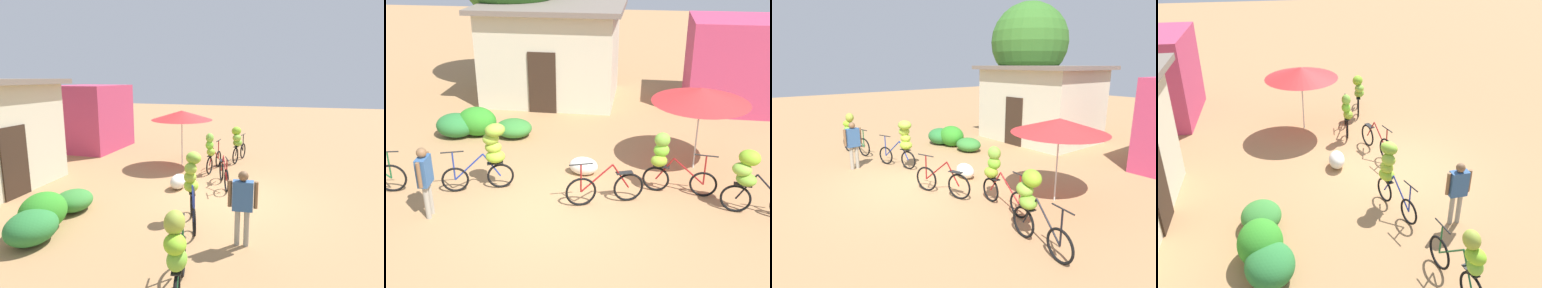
# 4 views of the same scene
# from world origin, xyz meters

# --- Properties ---
(ground_plane) EXTENTS (60.00, 60.00, 0.00)m
(ground_plane) POSITION_xyz_m (0.00, 0.00, 0.00)
(ground_plane) COLOR #A77B4F
(hedge_bush_front_left) EXTENTS (1.14, 0.95, 0.68)m
(hedge_bush_front_left) POSITION_xyz_m (-3.55, 3.34, 0.34)
(hedge_bush_front_left) COLOR #2C7635
(hedge_bush_front_left) RESTS_ON ground
(hedge_bush_front_right) EXTENTS (1.14, 0.91, 0.84)m
(hedge_bush_front_right) POSITION_xyz_m (-2.98, 3.53, 0.42)
(hedge_bush_front_right) COLOR #308A24
(hedge_bush_front_right) RESTS_ON ground
(hedge_bush_mid) EXTENTS (1.05, 0.89, 0.52)m
(hedge_bush_mid) POSITION_xyz_m (-1.89, 3.55, 0.26)
(hedge_bush_mid) COLOR #378033
(hedge_bush_mid) RESTS_ON ground
(market_umbrella) EXTENTS (2.31, 2.31, 2.08)m
(market_umbrella) POSITION_xyz_m (3.08, 2.29, 1.91)
(market_umbrella) COLOR beige
(market_umbrella) RESTS_ON ground
(bicycle_leftmost) EXTENTS (1.68, 0.52, 1.52)m
(bicycle_leftmost) POSITION_xyz_m (-4.53, -0.08, 0.87)
(bicycle_leftmost) COLOR black
(bicycle_leftmost) RESTS_ON ground
(bicycle_near_pile) EXTENTS (1.54, 0.66, 1.60)m
(bicycle_near_pile) POSITION_xyz_m (-1.55, 0.56, 0.95)
(bicycle_near_pile) COLOR black
(bicycle_near_pile) RESTS_ON ground
(bicycle_center_loaded) EXTENTS (1.64, 0.61, 1.00)m
(bicycle_center_loaded) POSITION_xyz_m (1.04, 0.28, 0.37)
(bicycle_center_loaded) COLOR black
(bicycle_center_loaded) RESTS_ON ground
(bicycle_by_shop) EXTENTS (1.64, 0.39, 1.43)m
(bicycle_by_shop) POSITION_xyz_m (2.34, 0.98, 0.80)
(bicycle_by_shop) COLOR black
(bicycle_by_shop) RESTS_ON ground
(bicycle_rightmost) EXTENTS (1.60, 0.53, 1.43)m
(bicycle_rightmost) POSITION_xyz_m (3.98, 0.30, 0.86)
(bicycle_rightmost) COLOR black
(bicycle_rightmost) RESTS_ON ground
(produce_sack) EXTENTS (0.73, 0.50, 0.44)m
(produce_sack) POSITION_xyz_m (0.41, 1.55, 0.22)
(produce_sack) COLOR silver
(produce_sack) RESTS_ON ground
(person_vendor) EXTENTS (0.23, 0.58, 1.54)m
(person_vendor) POSITION_xyz_m (-2.48, -0.73, 0.94)
(person_vendor) COLOR gray
(person_vendor) RESTS_ON ground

